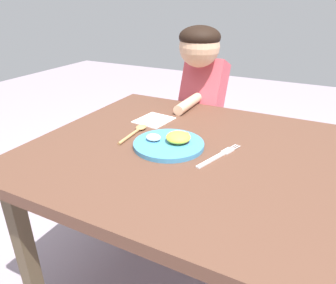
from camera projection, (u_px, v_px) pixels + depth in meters
dining_table at (198, 166)px, 1.09m from camera, size 1.15×0.94×0.68m
plate at (171, 143)px, 1.08m from camera, size 0.25×0.25×0.05m
fork at (219, 156)px, 1.02m from camera, size 0.08×0.22×0.01m
spoon at (137, 130)px, 1.20m from camera, size 0.04×0.19×0.02m
person at (202, 114)px, 1.65m from camera, size 0.20×0.44×1.04m
napkin at (154, 120)px, 1.31m from camera, size 0.15×0.16×0.00m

